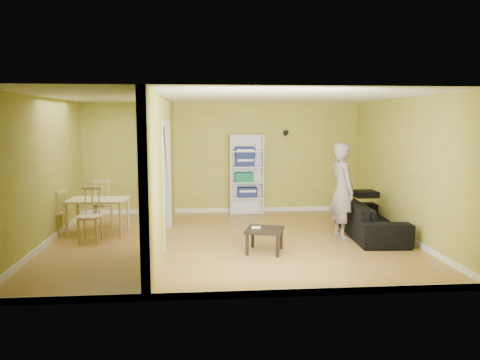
% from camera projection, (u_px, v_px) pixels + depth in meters
% --- Properties ---
extents(room_shell, '(6.50, 6.50, 6.50)m').
position_uv_depth(room_shell, '(230.00, 170.00, 8.34)').
color(room_shell, '#A86D33').
rests_on(room_shell, ground).
extents(partition, '(0.22, 5.50, 2.60)m').
position_uv_depth(partition, '(162.00, 171.00, 8.24)').
color(partition, '#B2B748').
rests_on(partition, ground).
extents(wall_speaker, '(0.10, 0.10, 0.10)m').
position_uv_depth(wall_speaker, '(286.00, 133.00, 11.05)').
color(wall_speaker, black).
rests_on(wall_speaker, room_shell).
extents(sofa, '(2.29, 1.09, 0.85)m').
position_uv_depth(sofa, '(370.00, 213.00, 8.91)').
color(sofa, black).
rests_on(sofa, ground).
extents(person, '(0.84, 0.70, 2.10)m').
position_uv_depth(person, '(343.00, 182.00, 8.64)').
color(person, slate).
rests_on(person, ground).
extents(bookshelf, '(0.78, 0.34, 1.86)m').
position_uv_depth(bookshelf, '(246.00, 174.00, 11.01)').
color(bookshelf, white).
rests_on(bookshelf, ground).
extents(paper_box_navy_a, '(0.45, 0.29, 0.23)m').
position_uv_depth(paper_box_navy_a, '(247.00, 192.00, 11.02)').
color(paper_box_navy_a, navy).
rests_on(paper_box_navy_a, bookshelf).
extents(paper_box_teal, '(0.43, 0.28, 0.22)m').
position_uv_depth(paper_box_teal, '(244.00, 177.00, 10.97)').
color(paper_box_teal, '#186368').
rests_on(paper_box_teal, bookshelf).
extents(paper_box_navy_b, '(0.43, 0.28, 0.22)m').
position_uv_depth(paper_box_navy_b, '(245.00, 162.00, 10.92)').
color(paper_box_navy_b, navy).
rests_on(paper_box_navy_b, bookshelf).
extents(paper_box_navy_c, '(0.46, 0.30, 0.24)m').
position_uv_depth(paper_box_navy_c, '(245.00, 151.00, 10.89)').
color(paper_box_navy_c, '#13194D').
rests_on(paper_box_navy_c, bookshelf).
extents(coffee_table, '(0.60, 0.60, 0.40)m').
position_uv_depth(coffee_table, '(265.00, 232.00, 7.78)').
color(coffee_table, black).
rests_on(coffee_table, ground).
extents(game_controller, '(0.15, 0.04, 0.03)m').
position_uv_depth(game_controller, '(256.00, 227.00, 7.81)').
color(game_controller, white).
rests_on(game_controller, coffee_table).
extents(dining_table, '(1.10, 0.73, 0.68)m').
position_uv_depth(dining_table, '(98.00, 203.00, 9.02)').
color(dining_table, beige).
rests_on(dining_table, ground).
extents(chair_left, '(0.48, 0.48, 0.87)m').
position_uv_depth(chair_left, '(55.00, 212.00, 8.99)').
color(chair_left, tan).
rests_on(chair_left, ground).
extents(chair_near, '(0.49, 0.49, 0.99)m').
position_uv_depth(chair_near, '(90.00, 215.00, 8.41)').
color(chair_near, tan).
rests_on(chair_near, ground).
extents(chair_far, '(0.51, 0.51, 1.01)m').
position_uv_depth(chair_far, '(103.00, 203.00, 9.60)').
color(chair_far, tan).
rests_on(chair_far, ground).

